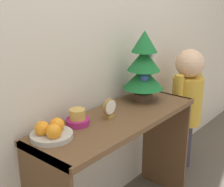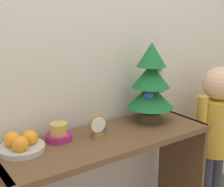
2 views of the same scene
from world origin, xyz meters
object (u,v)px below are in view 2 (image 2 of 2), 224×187
object	(u,v)px
fruit_bowl	(21,144)
child_figure	(216,123)
mini_tree	(151,83)
figurine	(102,122)
singing_bowl	(59,133)
desk_clock	(97,126)

from	to	relation	value
fruit_bowl	child_figure	bearing A→B (deg)	-3.55
mini_tree	child_figure	bearing A→B (deg)	-5.66
mini_tree	figurine	xyz separation A→B (m)	(-0.30, 0.04, -0.18)
fruit_bowl	mini_tree	bearing A→B (deg)	-1.99
child_figure	figurine	bearing A→B (deg)	173.73
mini_tree	singing_bowl	xyz separation A→B (m)	(-0.55, 0.04, -0.19)
singing_bowl	desk_clock	size ratio (longest dim) A/B	1.10
fruit_bowl	singing_bowl	size ratio (longest dim) A/B	1.63
desk_clock	mini_tree	bearing A→B (deg)	4.70
mini_tree	singing_bowl	bearing A→B (deg)	175.59
singing_bowl	child_figure	xyz separation A→B (m)	(1.08, -0.10, -0.15)
fruit_bowl	desk_clock	world-z (taller)	desk_clock
fruit_bowl	singing_bowl	distance (m)	0.19
figurine	child_figure	size ratio (longest dim) A/B	0.08
mini_tree	desk_clock	bearing A→B (deg)	-175.30
mini_tree	figurine	distance (m)	0.35
desk_clock	fruit_bowl	bearing A→B (deg)	171.27
singing_bowl	figurine	bearing A→B (deg)	-0.79
fruit_bowl	desk_clock	xyz separation A→B (m)	(0.36, -0.06, 0.02)
fruit_bowl	desk_clock	bearing A→B (deg)	-8.73
singing_bowl	child_figure	bearing A→B (deg)	-5.03
fruit_bowl	singing_bowl	bearing A→B (deg)	4.94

